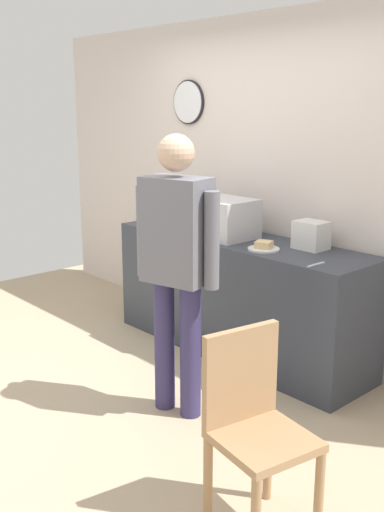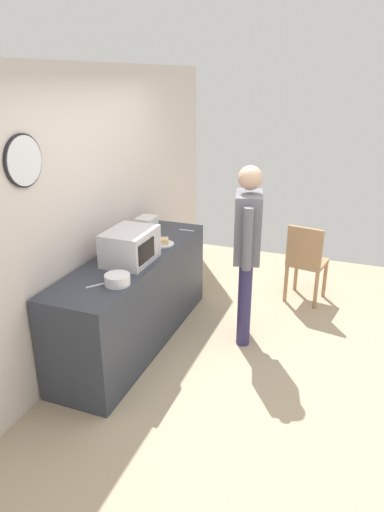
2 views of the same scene
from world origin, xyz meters
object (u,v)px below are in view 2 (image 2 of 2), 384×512
Objects in this scene: sandwich_plate at (163,243)px; spoon_utensil at (96,285)px; salad_bowl at (117,280)px; toaster at (146,226)px; fork_utensil at (187,230)px; wooden_chair at (306,260)px; microwave at (130,246)px; person_standing at (247,243)px.

sandwich_plate reaches higher than spoon_utensil.
spoon_utensil is (-1.07, 0.11, -0.02)m from sandwich_plate.
salad_bowl is 1.23m from toaster.
fork_utensil is (0.30, -0.34, -0.10)m from toaster.
toaster reaches higher than wooden_chair.
microwave reaches higher than toaster.
person_standing is at bearing -119.83° from fork_utensil.
salad_bowl is 0.22× the size of wooden_chair.
person_standing is at bearing -86.99° from sandwich_plate.
sandwich_plate is 0.86m from person_standing.
toaster is 1.28m from spoon_utensil.
microwave is 2.27× the size of toaster.
spoon_utensil is (-0.08, 0.15, -0.04)m from salad_bowl.
sandwich_plate is at bearing -125.90° from toaster.
person_standing reaches higher than microwave.
spoon_utensil is 0.18× the size of wooden_chair.
wooden_chair is at bearing -50.00° from sandwich_plate.
sandwich_plate is 1.07m from spoon_utensil.
toaster reaches higher than spoon_utensil.
person_standing is (0.04, -0.85, 0.09)m from sandwich_plate.
salad_bowl is 1.48m from fork_utensil.
fork_utensil is (1.01, -0.15, -0.15)m from microwave.
toaster is at bearing 119.43° from wooden_chair.
sandwich_plate is at bearing 2.51° from salad_bowl.
person_standing is 1.24m from wooden_chair.
microwave is 0.29× the size of person_standing.
sandwich_plate is at bearing -5.65° from spoon_utensil.
wooden_chair is (0.89, -1.57, -0.49)m from toaster.
microwave is 2.94× the size of spoon_utensil.
wooden_chair is at bearing -23.10° from person_standing.
microwave reaches higher than wooden_chair.
spoon_utensil is at bearing 177.99° from microwave.
salad_bowl is at bearing -164.93° from toaster.
fork_utensil is at bearing -48.64° from toaster.
wooden_chair is (1.04, -0.44, -0.50)m from person_standing.
sandwich_plate is 1.32× the size of spoon_utensil.
spoon_utensil is at bearing 139.34° from person_standing.
salad_bowl is 0.95× the size of toaster.
microwave is 0.53× the size of wooden_chair.
sandwich_plate is 0.35m from toaster.
wooden_chair is (1.09, -1.29, -0.41)m from sandwich_plate.
sandwich_plate is 0.50m from fork_utensil.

